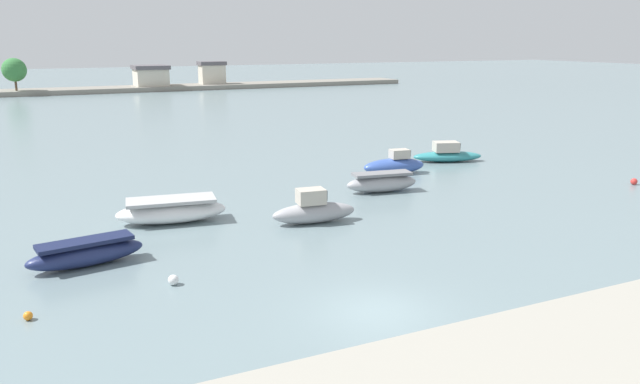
% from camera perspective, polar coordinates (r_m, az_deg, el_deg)
% --- Properties ---
extents(ground_plane, '(400.00, 400.00, 0.00)m').
position_cam_1_polar(ground_plane, '(21.55, 5.32, -11.08)').
color(ground_plane, slate).
extents(moored_boat_0, '(4.86, 2.06, 1.11)m').
position_cam_1_polar(moored_boat_0, '(27.21, -20.90, -5.34)').
color(moored_boat_0, navy).
rests_on(moored_boat_0, ground).
extents(moored_boat_1, '(5.76, 2.90, 1.24)m').
position_cam_1_polar(moored_boat_1, '(32.24, -13.62, -1.71)').
color(moored_boat_1, white).
rests_on(moored_boat_1, ground).
extents(moored_boat_2, '(4.50, 1.74, 1.78)m').
position_cam_1_polar(moored_boat_2, '(31.22, -0.59, -1.70)').
color(moored_boat_2, '#9E9EA3').
rests_on(moored_boat_2, ground).
extents(moored_boat_3, '(4.67, 2.02, 1.21)m').
position_cam_1_polar(moored_boat_3, '(37.75, 5.76, 0.88)').
color(moored_boat_3, '#9E9EA3').
rests_on(moored_boat_3, ground).
extents(moored_boat_4, '(4.64, 2.19, 1.71)m').
position_cam_1_polar(moored_boat_4, '(42.90, 6.94, 2.49)').
color(moored_boat_4, '#3856A8').
rests_on(moored_boat_4, ground).
extents(moored_boat_5, '(5.55, 3.28, 1.53)m').
position_cam_1_polar(moored_boat_5, '(47.97, 11.73, 3.44)').
color(moored_boat_5, teal).
rests_on(moored_boat_5, ground).
extents(mooring_buoy_0, '(0.40, 0.40, 0.40)m').
position_cam_1_polar(mooring_buoy_0, '(24.26, -13.47, -7.95)').
color(mooring_buoy_0, white).
rests_on(mooring_buoy_0, ground).
extents(mooring_buoy_1, '(0.42, 0.42, 0.42)m').
position_cam_1_polar(mooring_buoy_1, '(44.36, 27.15, 0.87)').
color(mooring_buoy_1, red).
rests_on(mooring_buoy_1, ground).
extents(mooring_buoy_2, '(0.31, 0.31, 0.31)m').
position_cam_1_polar(mooring_buoy_2, '(23.02, -25.50, -10.35)').
color(mooring_buoy_2, orange).
rests_on(mooring_buoy_2, ground).
extents(distant_shoreline, '(121.35, 7.95, 8.13)m').
position_cam_1_polar(distant_shoreline, '(115.31, -27.32, 9.01)').
color(distant_shoreline, gray).
rests_on(distant_shoreline, ground).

